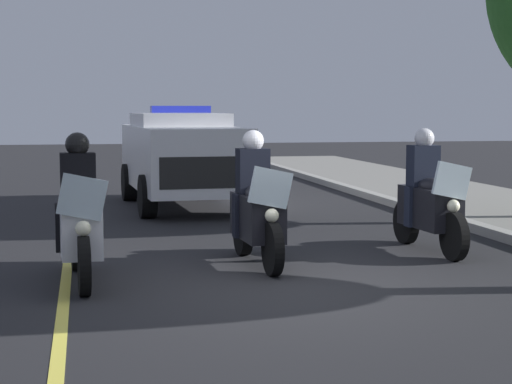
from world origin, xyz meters
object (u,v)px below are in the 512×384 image
at_px(police_motorcycle_lead_right, 257,210).
at_px(police_motorcycle_trailing, 429,202).
at_px(police_suv, 182,155).
at_px(police_motorcycle_lead_left, 80,222).

xyz_separation_m(police_motorcycle_lead_right, police_motorcycle_trailing, (-0.50, 2.55, 0.00)).
bearing_deg(police_suv, police_motorcycle_trailing, 24.51).
distance_m(police_motorcycle_lead_left, police_suv, 7.52).
xyz_separation_m(police_motorcycle_trailing, police_suv, (-6.06, -2.76, 0.37)).
relative_size(police_motorcycle_trailing, police_suv, 0.43).
height_order(police_motorcycle_lead_right, police_suv, police_suv).
xyz_separation_m(police_motorcycle_lead_left, police_motorcycle_lead_right, (-0.67, 2.21, 0.00)).
bearing_deg(police_motorcycle_lead_left, police_motorcycle_lead_right, 106.92).
distance_m(police_motorcycle_lead_left, police_motorcycle_lead_right, 2.31).
xyz_separation_m(police_motorcycle_lead_left, police_suv, (-7.24, 2.00, 0.37)).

